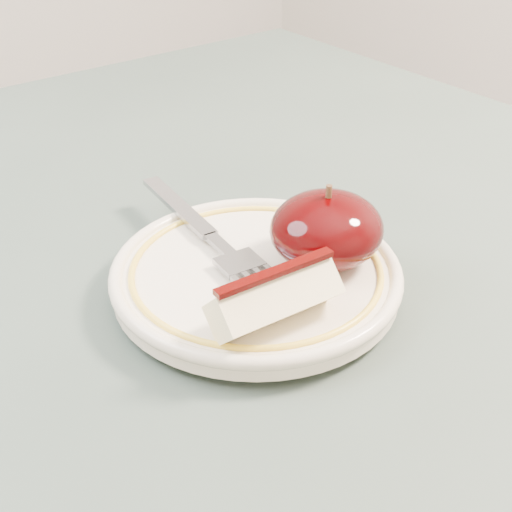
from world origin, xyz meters
TOP-DOWN VIEW (x-y plane):
  - table at (0.00, 0.00)m, footprint 0.90×0.90m
  - plate at (0.03, -0.03)m, footprint 0.19×0.19m
  - apple_half at (0.08, -0.05)m, footprint 0.07×0.07m
  - apple_wedge at (0.01, -0.08)m, footprint 0.08×0.04m
  - fork at (0.03, 0.01)m, footprint 0.04×0.19m

SIDE VIEW (x-z plane):
  - table at x=0.00m, z-range 0.29..1.04m
  - plate at x=0.03m, z-range 0.75..0.77m
  - fork at x=0.03m, z-range 0.77..0.77m
  - apple_wedge at x=0.01m, z-range 0.77..0.80m
  - apple_half at x=0.08m, z-range 0.76..0.82m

